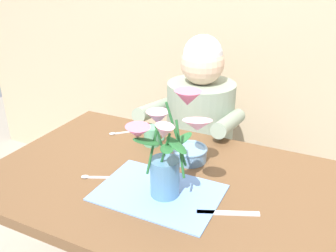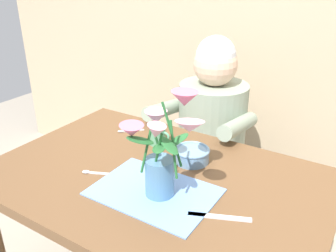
{
  "view_description": "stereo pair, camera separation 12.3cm",
  "coord_description": "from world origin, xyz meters",
  "views": [
    {
      "loc": [
        0.51,
        -0.96,
        1.43
      ],
      "look_at": [
        0.02,
        0.05,
        0.92
      ],
      "focal_mm": 38.16,
      "sensor_mm": 36.0,
      "label": 1
    },
    {
      "loc": [
        0.62,
        -0.9,
        1.43
      ],
      "look_at": [
        0.02,
        0.05,
        0.92
      ],
      "focal_mm": 38.16,
      "sensor_mm": 36.0,
      "label": 2
    }
  ],
  "objects": [
    {
      "name": "dinner_knife",
      "position": [
        0.3,
        -0.09,
        0.74
      ],
      "size": [
        0.18,
        0.09,
        0.0
      ],
      "primitive_type": "cube",
      "rotation": [
        0.0,
        0.0,
        0.4
      ],
      "color": "silver",
      "rests_on": "dining_table"
    },
    {
      "name": "wood_panel_backdrop",
      "position": [
        0.0,
        1.05,
        1.25
      ],
      "size": [
        4.0,
        0.1,
        2.5
      ],
      "primitive_type": "cube",
      "color": "tan",
      "rests_on": "ground_plane"
    },
    {
      "name": "ceramic_bowl",
      "position": [
        0.07,
        0.16,
        0.77
      ],
      "size": [
        0.14,
        0.14,
        0.06
      ],
      "color": "#6689A8",
      "rests_on": "dining_table"
    },
    {
      "name": "spoon_1",
      "position": [
        -0.31,
        0.24,
        0.74
      ],
      "size": [
        0.1,
        0.09,
        0.01
      ],
      "color": "silver",
      "rests_on": "dining_table"
    },
    {
      "name": "seated_person",
      "position": [
        -0.07,
        0.62,
        0.56
      ],
      "size": [
        0.45,
        0.47,
        1.14
      ],
      "rotation": [
        0.0,
        0.0,
        -0.05
      ],
      "color": "#4C4C56",
      "rests_on": "ground_plane"
    },
    {
      "name": "dining_table",
      "position": [
        0.0,
        0.0,
        0.64
      ],
      "size": [
        1.2,
        0.8,
        0.74
      ],
      "color": "brown",
      "rests_on": "ground_plane"
    },
    {
      "name": "tea_cup",
      "position": [
        -0.13,
        0.21,
        0.78
      ],
      "size": [
        0.09,
        0.07,
        0.08
      ],
      "color": "#569970",
      "rests_on": "dining_table"
    },
    {
      "name": "spoon_0",
      "position": [
        -0.2,
        -0.11,
        0.74
      ],
      "size": [
        0.11,
        0.06,
        0.01
      ],
      "color": "silver",
      "rests_on": "dining_table"
    },
    {
      "name": "flower_vase",
      "position": [
        0.09,
        -0.08,
        0.91
      ],
      "size": [
        0.28,
        0.26,
        0.34
      ],
      "color": "teal",
      "rests_on": "dining_table"
    },
    {
      "name": "striped_placemat",
      "position": [
        0.06,
        -0.09,
        0.74
      ],
      "size": [
        0.4,
        0.28,
        0.0
      ],
      "primitive_type": "cube",
      "color": "#6B93D1",
      "rests_on": "dining_table"
    }
  ]
}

